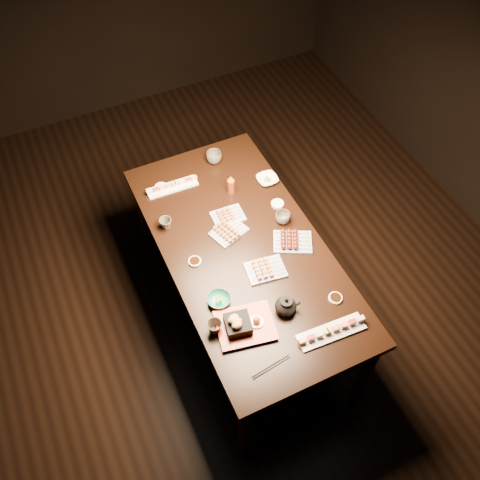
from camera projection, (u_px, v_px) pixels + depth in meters
name	position (u px, v px, depth m)	size (l,w,h in m)	color
ground	(242.00, 305.00, 3.76)	(5.00, 5.00, 0.00)	black
dining_table	(243.00, 283.00, 3.43)	(0.90, 1.80, 0.75)	black
sushi_platter_near	(332.00, 331.00, 2.78)	(0.37, 0.10, 0.05)	white
sushi_platter_far	(172.00, 186.00, 3.41)	(0.33, 0.09, 0.04)	white
yakitori_plate_center	(229.00, 230.00, 3.18)	(0.20, 0.15, 0.05)	#828EB6
yakitori_plate_right	(266.00, 268.00, 3.01)	(0.22, 0.16, 0.06)	#828EB6
yakitori_plate_left	(228.00, 214.00, 3.26)	(0.19, 0.14, 0.05)	#828EB6
tsukune_plate	(293.00, 240.00, 3.13)	(0.22, 0.16, 0.06)	#828EB6
edamame_bowl_green	(219.00, 300.00, 2.89)	(0.13, 0.13, 0.04)	#287C61
edamame_bowl_cream	(267.00, 179.00, 3.45)	(0.13, 0.13, 0.03)	white
tempura_tray	(245.00, 322.00, 2.77)	(0.30, 0.24, 0.11)	black
teacup_near_left	(214.00, 327.00, 2.77)	(0.08, 0.08, 0.08)	#4C423A
teacup_mid_right	(283.00, 218.00, 3.23)	(0.09, 0.09, 0.07)	#4C423A
teacup_far_left	(166.00, 224.00, 3.20)	(0.07, 0.07, 0.07)	#4C423A
teacup_far_right	(214.00, 157.00, 3.54)	(0.10, 0.10, 0.08)	#4C423A
teapot	(286.00, 305.00, 2.83)	(0.14, 0.14, 0.12)	black
condiment_bottle	(231.00, 184.00, 3.35)	(0.05, 0.05, 0.14)	maroon
sauce_dish_west	(195.00, 261.00, 3.07)	(0.08, 0.08, 0.01)	white
sauce_dish_east	(277.00, 204.00, 3.33)	(0.08, 0.08, 0.01)	white
sauce_dish_se	(335.00, 298.00, 2.92)	(0.08, 0.08, 0.01)	white
sauce_dish_nw	(161.00, 188.00, 3.42)	(0.09, 0.09, 0.02)	white
chopsticks_near	(271.00, 367.00, 2.68)	(0.22, 0.02, 0.01)	black
chopsticks_se	(342.00, 323.00, 2.83)	(0.21, 0.02, 0.01)	black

